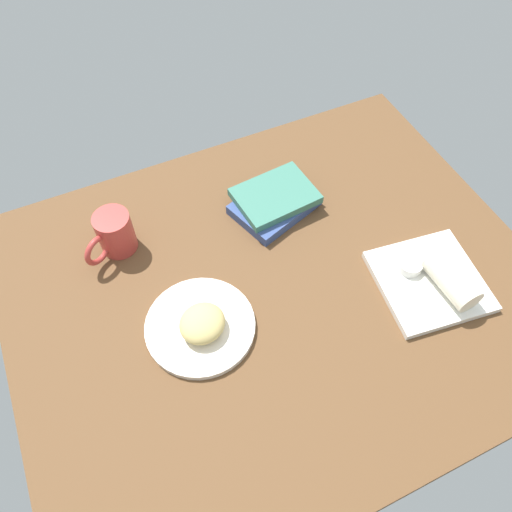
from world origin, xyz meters
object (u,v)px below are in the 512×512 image
(round_plate, at_px, (200,326))
(breakfast_wrap, at_px, (452,280))
(sauce_cup, at_px, (410,266))
(book_stack, at_px, (275,201))
(scone_pastry, at_px, (202,323))
(square_plate, at_px, (429,281))
(coffee_mug, at_px, (114,234))

(round_plate, relative_size, breakfast_wrap, 1.81)
(sauce_cup, distance_m, book_stack, 0.33)
(breakfast_wrap, bearing_deg, scone_pastry, 163.71)
(square_plate, bearing_deg, book_stack, 122.08)
(square_plate, bearing_deg, breakfast_wrap, -57.77)
(sauce_cup, relative_size, breakfast_wrap, 0.40)
(coffee_mug, bearing_deg, square_plate, -32.76)
(breakfast_wrap, bearing_deg, sauce_cup, 120.25)
(sauce_cup, bearing_deg, scone_pastry, 173.21)
(sauce_cup, xyz_separation_m, book_stack, (-0.18, 0.28, -0.00))
(square_plate, xyz_separation_m, sauce_cup, (-0.03, 0.04, 0.02))
(scone_pastry, distance_m, book_stack, 0.35)
(book_stack, distance_m, coffee_mug, 0.37)
(coffee_mug, bearing_deg, round_plate, -70.50)
(breakfast_wrap, bearing_deg, coffee_mug, 143.96)
(round_plate, distance_m, coffee_mug, 0.28)
(sauce_cup, bearing_deg, coffee_mug, 149.07)
(square_plate, height_order, coffee_mug, coffee_mug)
(round_plate, distance_m, book_stack, 0.35)
(square_plate, distance_m, book_stack, 0.38)
(square_plate, height_order, sauce_cup, sauce_cup)
(round_plate, xyz_separation_m, square_plate, (0.47, -0.10, 0.00))
(sauce_cup, height_order, breakfast_wrap, breakfast_wrap)
(sauce_cup, distance_m, breakfast_wrap, 0.09)
(scone_pastry, distance_m, square_plate, 0.48)
(scone_pastry, xyz_separation_m, square_plate, (0.47, -0.09, -0.03))
(scone_pastry, bearing_deg, breakfast_wrap, -14.30)
(sauce_cup, relative_size, coffee_mug, 0.41)
(square_plate, bearing_deg, sauce_cup, 122.23)
(sauce_cup, bearing_deg, round_plate, 171.93)
(coffee_mug, bearing_deg, breakfast_wrap, -34.05)
(scone_pastry, xyz_separation_m, coffee_mug, (-0.10, 0.27, 0.01))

